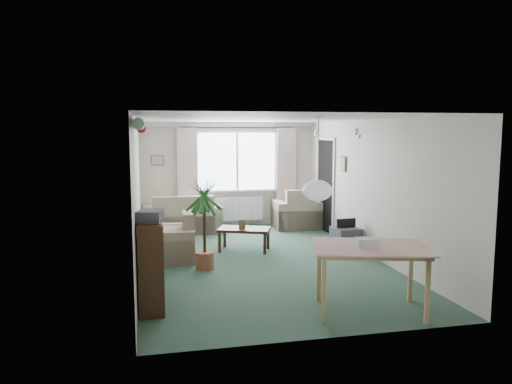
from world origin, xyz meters
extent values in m
plane|color=#2B4938|center=(0.00, 0.00, 0.00)|extent=(6.50, 6.50, 0.00)
cube|color=white|center=(0.20, 3.23, 1.50)|extent=(1.80, 0.03, 1.30)
cube|color=black|center=(0.20, 3.15, 2.27)|extent=(2.60, 0.03, 0.03)
cube|color=beige|center=(-0.95, 3.13, 1.27)|extent=(0.45, 0.08, 2.00)
cube|color=beige|center=(1.35, 3.13, 1.27)|extent=(0.45, 0.08, 2.00)
cube|color=white|center=(0.20, 3.19, 0.40)|extent=(1.20, 0.10, 0.55)
cube|color=black|center=(1.99, 2.20, 1.00)|extent=(0.03, 0.95, 2.00)
sphere|color=white|center=(0.20, -2.30, 1.48)|extent=(0.36, 0.36, 0.36)
cylinder|color=#196626|center=(-1.92, -2.30, 2.28)|extent=(1.60, 1.60, 0.12)
sphere|color=silver|center=(1.30, 0.90, 2.22)|extent=(0.20, 0.20, 0.20)
sphere|color=silver|center=(1.60, -0.30, 2.22)|extent=(0.20, 0.20, 0.20)
cube|color=brown|center=(-1.60, 3.23, 1.55)|extent=(0.28, 0.03, 0.22)
cube|color=brown|center=(1.98, 1.20, 1.55)|extent=(0.03, 0.24, 0.30)
cube|color=beige|center=(-1.10, 2.75, 0.42)|extent=(1.67, 0.89, 0.83)
cube|color=beige|center=(1.48, 2.73, 0.45)|extent=(1.07, 1.02, 0.90)
cube|color=beige|center=(-1.50, 0.44, 0.41)|extent=(0.93, 0.97, 0.82)
cube|color=black|center=(-0.11, 0.79, 0.21)|extent=(1.06, 0.83, 0.42)
cube|color=brown|center=(-0.15, 0.79, 0.50)|extent=(0.12, 0.05, 0.16)
cube|color=black|center=(-1.84, -1.85, 0.56)|extent=(0.32, 0.92, 1.11)
cube|color=#413F45|center=(-1.82, -1.96, 1.18)|extent=(0.35, 0.40, 0.14)
cylinder|color=#1C532B|center=(-0.97, -0.28, 0.74)|extent=(0.82, 0.82, 1.49)
cube|color=tan|center=(0.78, -2.60, 0.40)|extent=(1.46, 1.16, 0.80)
cube|color=silver|center=(0.73, -2.60, 0.86)|extent=(0.27, 0.20, 0.12)
cube|color=#37373C|center=(1.70, 0.33, 0.22)|extent=(0.48, 0.52, 0.44)
cylinder|color=#214198|center=(1.60, 0.41, 0.06)|extent=(0.63, 0.63, 0.11)
camera|label=1|loc=(-1.86, -8.08, 2.22)|focal=35.00mm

